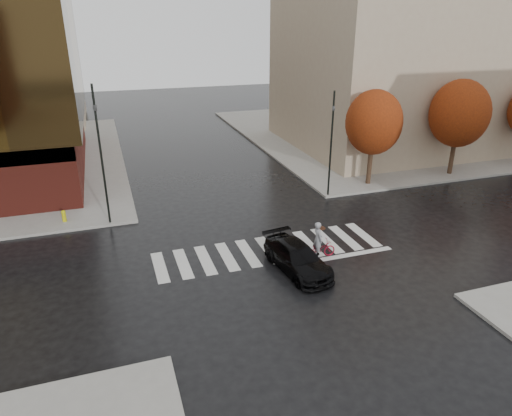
{
  "coord_description": "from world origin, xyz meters",
  "views": [
    {
      "loc": [
        -7.22,
        -18.85,
        10.96
      ],
      "look_at": [
        -0.37,
        1.43,
        2.0
      ],
      "focal_mm": 32.0,
      "sensor_mm": 36.0,
      "label": 1
    }
  ],
  "objects_px": {
    "traffic_light_nw": "(100,146)",
    "fire_hydrant": "(64,215)",
    "traffic_light_ne": "(331,138)",
    "cyclist": "(319,245)",
    "sedan": "(297,258)"
  },
  "relations": [
    {
      "from": "traffic_light_nw",
      "to": "fire_hydrant",
      "type": "height_order",
      "value": "traffic_light_nw"
    },
    {
      "from": "traffic_light_ne",
      "to": "fire_hydrant",
      "type": "relative_size",
      "value": 9.7
    },
    {
      "from": "fire_hydrant",
      "to": "traffic_light_nw",
      "type": "bearing_deg",
      "value": -21.1
    },
    {
      "from": "traffic_light_nw",
      "to": "traffic_light_ne",
      "type": "relative_size",
      "value": 1.15
    },
    {
      "from": "sedan",
      "to": "traffic_light_nw",
      "type": "xyz_separation_m",
      "value": [
        -8.11,
        8.1,
        3.96
      ]
    },
    {
      "from": "sedan",
      "to": "traffic_light_nw",
      "type": "distance_m",
      "value": 12.13
    },
    {
      "from": "traffic_light_ne",
      "to": "fire_hydrant",
      "type": "bearing_deg",
      "value": -23.46
    },
    {
      "from": "cyclist",
      "to": "fire_hydrant",
      "type": "bearing_deg",
      "value": 57.71
    },
    {
      "from": "traffic_light_nw",
      "to": "traffic_light_ne",
      "type": "bearing_deg",
      "value": 100.36
    },
    {
      "from": "cyclist",
      "to": "fire_hydrant",
      "type": "relative_size",
      "value": 2.75
    },
    {
      "from": "sedan",
      "to": "traffic_light_ne",
      "type": "xyz_separation_m",
      "value": [
        5.72,
        8.1,
        3.29
      ]
    },
    {
      "from": "traffic_light_nw",
      "to": "fire_hydrant",
      "type": "distance_m",
      "value": 4.85
    },
    {
      "from": "cyclist",
      "to": "fire_hydrant",
      "type": "xyz_separation_m",
      "value": [
        -12.05,
        8.25,
        -0.12
      ]
    },
    {
      "from": "sedan",
      "to": "cyclist",
      "type": "relative_size",
      "value": 2.3
    },
    {
      "from": "traffic_light_ne",
      "to": "sedan",
      "type": "bearing_deg",
      "value": 34.66
    }
  ]
}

